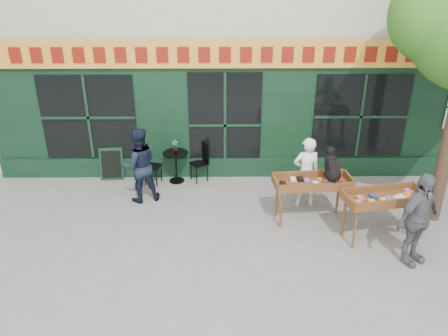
{
  "coord_description": "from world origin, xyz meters",
  "views": [
    {
      "loc": [
        -0.13,
        -7.49,
        4.78
      ],
      "look_at": [
        -0.04,
        0.5,
        1.07
      ],
      "focal_mm": 35.0,
      "sensor_mm": 36.0,
      "label": 1
    }
  ],
  "objects_px": {
    "man_right": "(418,220)",
    "bistro_table": "(176,161)",
    "woman": "(306,172)",
    "dog": "(333,164)",
    "book_cart_right": "(384,200)",
    "man_left": "(139,165)",
    "book_cart_center": "(312,185)"
  },
  "relations": [
    {
      "from": "man_right",
      "to": "man_left",
      "type": "height_order",
      "value": "man_right"
    },
    {
      "from": "book_cart_right",
      "to": "book_cart_center",
      "type": "bearing_deg",
      "value": 141.05
    },
    {
      "from": "woman",
      "to": "man_left",
      "type": "bearing_deg",
      "value": -9.24
    },
    {
      "from": "book_cart_right",
      "to": "bistro_table",
      "type": "bearing_deg",
      "value": 138.05
    },
    {
      "from": "dog",
      "to": "book_cart_right",
      "type": "bearing_deg",
      "value": -39.44
    },
    {
      "from": "dog",
      "to": "book_cart_right",
      "type": "distance_m",
      "value": 1.16
    },
    {
      "from": "man_right",
      "to": "bistro_table",
      "type": "relative_size",
      "value": 2.26
    },
    {
      "from": "book_cart_center",
      "to": "man_right",
      "type": "xyz_separation_m",
      "value": [
        1.52,
        -1.4,
        0.04
      ]
    },
    {
      "from": "book_cart_center",
      "to": "book_cart_right",
      "type": "xyz_separation_m",
      "value": [
        1.22,
        -0.65,
        0.0
      ]
    },
    {
      "from": "dog",
      "to": "man_right",
      "type": "relative_size",
      "value": 0.35
    },
    {
      "from": "dog",
      "to": "woman",
      "type": "relative_size",
      "value": 0.38
    },
    {
      "from": "dog",
      "to": "man_left",
      "type": "bearing_deg",
      "value": 161.21
    },
    {
      "from": "woman",
      "to": "book_cart_right",
      "type": "distance_m",
      "value": 1.78
    },
    {
      "from": "bistro_table",
      "to": "dog",
      "type": "bearing_deg",
      "value": -29.9
    },
    {
      "from": "woman",
      "to": "man_right",
      "type": "relative_size",
      "value": 0.91
    },
    {
      "from": "woman",
      "to": "bistro_table",
      "type": "bearing_deg",
      "value": -26.98
    },
    {
      "from": "man_right",
      "to": "book_cart_center",
      "type": "bearing_deg",
      "value": 106.41
    },
    {
      "from": "woman",
      "to": "bistro_table",
      "type": "height_order",
      "value": "woman"
    },
    {
      "from": "man_right",
      "to": "woman",
      "type": "bearing_deg",
      "value": 95.6
    },
    {
      "from": "book_cart_center",
      "to": "man_left",
      "type": "distance_m",
      "value": 3.7
    },
    {
      "from": "dog",
      "to": "book_cart_right",
      "type": "height_order",
      "value": "dog"
    },
    {
      "from": "book_cart_right",
      "to": "man_left",
      "type": "distance_m",
      "value": 5.06
    },
    {
      "from": "dog",
      "to": "book_cart_right",
      "type": "xyz_separation_m",
      "value": [
        0.87,
        -0.6,
        -0.47
      ]
    },
    {
      "from": "man_right",
      "to": "bistro_table",
      "type": "distance_m",
      "value": 5.47
    },
    {
      "from": "book_cart_center",
      "to": "book_cart_right",
      "type": "relative_size",
      "value": 0.97
    },
    {
      "from": "man_left",
      "to": "bistro_table",
      "type": "bearing_deg",
      "value": -147.57
    },
    {
      "from": "book_cart_right",
      "to": "man_left",
      "type": "bearing_deg",
      "value": 150.98
    },
    {
      "from": "book_cart_center",
      "to": "man_right",
      "type": "relative_size",
      "value": 0.9
    },
    {
      "from": "book_cart_right",
      "to": "man_right",
      "type": "xyz_separation_m",
      "value": [
        0.3,
        -0.75,
        0.04
      ]
    },
    {
      "from": "dog",
      "to": "man_right",
      "type": "distance_m",
      "value": 1.84
    },
    {
      "from": "woman",
      "to": "bistro_table",
      "type": "xyz_separation_m",
      "value": [
        -2.89,
        1.16,
        -0.24
      ]
    },
    {
      "from": "book_cart_center",
      "to": "man_left",
      "type": "bearing_deg",
      "value": 160.68
    }
  ]
}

